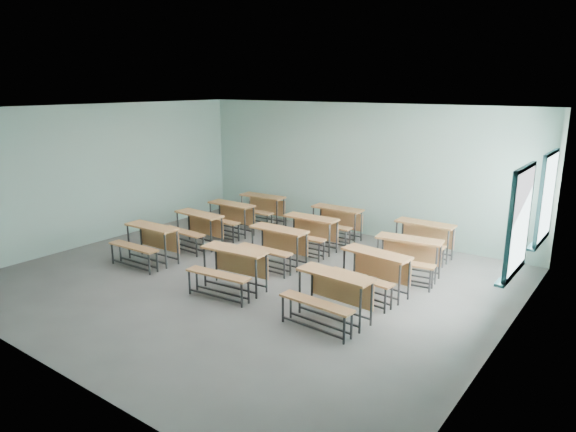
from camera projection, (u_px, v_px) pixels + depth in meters
name	position (u px, v px, depth m)	size (l,w,h in m)	color
room	(255.00, 198.00, 9.41)	(9.04, 8.04, 3.24)	slate
desk_unit_r0c0	(148.00, 239.00, 10.62)	(1.26, 0.86, 0.77)	#AC6F3E
desk_unit_r0c1	(231.00, 264.00, 9.13)	(1.32, 0.95, 0.77)	#AC6F3E
desk_unit_r0c2	(331.00, 290.00, 7.95)	(1.28, 0.89, 0.77)	#AC6F3E
desk_unit_r1c0	(196.00, 225.00, 11.66)	(1.28, 0.89, 0.77)	#AC6F3E
desk_unit_r1c1	(276.00, 242.00, 10.43)	(1.25, 0.84, 0.77)	#AC6F3E
desk_unit_r1c2	(372.00, 268.00, 8.94)	(1.32, 0.95, 0.77)	#AC6F3E
desk_unit_r2c0	(229.00, 214.00, 12.62)	(1.24, 0.84, 0.77)	#AC6F3E
desk_unit_r2c1	(308.00, 229.00, 11.32)	(1.27, 0.87, 0.77)	#AC6F3E
desk_unit_r2c2	(407.00, 252.00, 9.75)	(1.34, 0.99, 0.77)	#AC6F3E
desk_unit_r3c0	(260.00, 206.00, 13.53)	(1.28, 0.90, 0.77)	#AC6F3E
desk_unit_r3c1	(335.00, 219.00, 12.19)	(1.25, 0.85, 0.77)	#AC6F3E
desk_unit_r3c2	(422.00, 235.00, 10.86)	(1.24, 0.84, 0.77)	#AC6F3E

